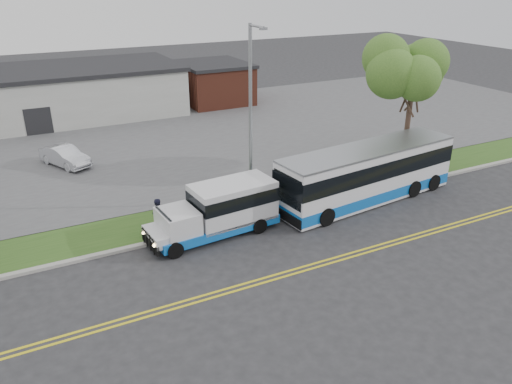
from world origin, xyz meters
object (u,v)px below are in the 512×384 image
shuttle_bus (221,208)px  parked_car_a (65,156)px  streetlight_near (251,113)px  transit_bus (367,174)px  pedestrian (158,216)px  tree_east (414,75)px

shuttle_bus → parked_car_a: (-5.54, 13.09, -0.58)m
streetlight_near → transit_bus: 7.43m
streetlight_near → shuttle_bus: (-2.66, -2.07, -3.90)m
transit_bus → pedestrian: bearing=167.3°
streetlight_near → shuttle_bus: streetlight_near is taller
tree_east → shuttle_bus: 14.69m
transit_bus → pedestrian: 11.68m
streetlight_near → parked_car_a: streetlight_near is taller
tree_east → transit_bus: tree_east is taller
pedestrian → streetlight_near: bearing=153.8°
pedestrian → parked_car_a: pedestrian is taller
streetlight_near → shuttle_bus: 5.16m
shuttle_bus → transit_bus: bearing=-5.2°
streetlight_near → parked_car_a: (-8.20, 11.01, -4.48)m
shuttle_bus → pedestrian: 3.11m
tree_east → shuttle_bus: tree_east is taller
shuttle_bus → pedestrian: (-2.83, 1.25, -0.33)m
tree_east → parked_car_a: 22.66m
pedestrian → transit_bus: bearing=138.8°
parked_car_a → streetlight_near: bearing=-79.8°
pedestrian → tree_east: bearing=149.0°
tree_east → pedestrian: size_ratio=4.62×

